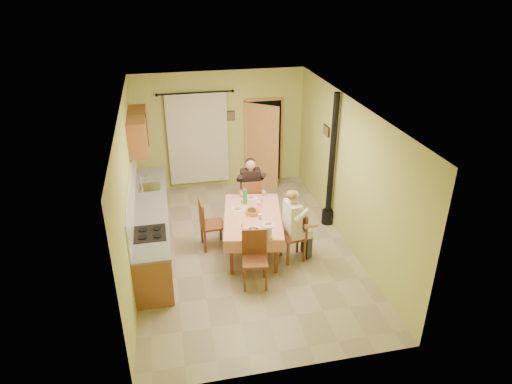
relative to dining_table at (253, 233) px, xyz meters
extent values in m
cube|color=tan|center=(-0.15, 0.07, -0.38)|extent=(4.00, 6.00, 0.01)
cube|color=#CAD26C|center=(-0.15, 3.07, 1.02)|extent=(4.00, 0.04, 2.80)
cube|color=#CAD26C|center=(-0.15, -2.93, 1.02)|extent=(4.00, 0.04, 2.80)
cube|color=#CAD26C|center=(-2.15, 0.07, 1.02)|extent=(0.04, 6.00, 2.80)
cube|color=#CAD26C|center=(1.85, 0.07, 1.02)|extent=(0.04, 6.00, 2.80)
cube|color=white|center=(-0.15, 0.07, 2.42)|extent=(4.00, 6.00, 0.04)
cube|color=brown|center=(-1.85, 0.47, 0.06)|extent=(0.60, 3.60, 0.88)
cube|color=gray|center=(-1.85, 0.47, 0.52)|extent=(0.64, 3.64, 0.04)
cube|color=white|center=(-2.14, 0.47, 0.85)|extent=(0.02, 3.60, 0.66)
cube|color=silver|center=(-1.85, 1.27, 0.53)|extent=(0.42, 0.42, 0.03)
cube|color=black|center=(-1.85, -0.53, 0.54)|extent=(0.52, 0.56, 0.02)
cube|color=black|center=(-1.55, -0.53, 0.07)|extent=(0.01, 0.55, 0.55)
cube|color=brown|center=(-1.97, 1.77, 1.57)|extent=(0.35, 1.40, 0.70)
cylinder|color=black|center=(-0.70, 2.95, 1.97)|extent=(1.70, 0.04, 0.04)
cube|color=silver|center=(-0.70, 2.97, 0.87)|extent=(1.40, 0.06, 2.20)
cube|color=black|center=(0.90, 3.05, 0.65)|extent=(0.84, 0.03, 2.06)
cube|color=tan|center=(0.45, 3.04, 0.65)|extent=(0.06, 0.06, 2.12)
cube|color=tan|center=(1.35, 3.04, 0.65)|extent=(0.06, 0.06, 2.12)
cube|color=tan|center=(0.90, 3.04, 1.71)|extent=(0.96, 0.06, 0.06)
cube|color=tan|center=(0.82, 2.79, 0.64)|extent=(0.68, 0.52, 2.04)
cube|color=#E6927A|center=(0.00, 0.00, 0.36)|extent=(1.33, 1.89, 0.04)
cube|color=#E6927A|center=(-0.15, -0.86, 0.25)|extent=(1.03, 0.20, 0.22)
cube|color=#E6927A|center=(0.15, 0.86, 0.25)|extent=(1.03, 0.20, 0.22)
cube|color=#E6927A|center=(-0.51, 0.09, 0.25)|extent=(0.32, 1.71, 0.22)
cube|color=#E6927A|center=(0.51, -0.09, 0.25)|extent=(0.32, 1.71, 0.22)
cylinder|color=white|center=(0.11, 0.68, 0.39)|extent=(0.25, 0.25, 0.02)
ellipsoid|color=#CC7233|center=(0.11, 0.68, 0.41)|extent=(0.12, 0.12, 0.05)
cylinder|color=white|center=(-0.10, -0.58, 0.39)|extent=(0.25, 0.25, 0.02)
ellipsoid|color=#CC7233|center=(-0.10, -0.58, 0.41)|extent=(0.12, 0.12, 0.05)
cylinder|color=white|center=(0.20, -0.42, 0.39)|extent=(0.25, 0.25, 0.02)
ellipsoid|color=#CC7233|center=(0.20, -0.42, 0.41)|extent=(0.12, 0.12, 0.05)
cylinder|color=white|center=(-0.23, 0.26, 0.39)|extent=(0.25, 0.25, 0.02)
ellipsoid|color=#CC7233|center=(-0.23, 0.26, 0.41)|extent=(0.12, 0.12, 0.05)
cylinder|color=orange|center=(0.01, 0.05, 0.42)|extent=(0.26, 0.26, 0.08)
cylinder|color=white|center=(-0.10, -0.54, 0.39)|extent=(0.28, 0.28, 0.02)
cube|color=tan|center=(-0.09, -0.51, 0.41)|extent=(0.06, 0.07, 0.03)
cube|color=tan|center=(-0.12, -0.48, 0.41)|extent=(0.07, 0.05, 0.03)
cube|color=tan|center=(-0.10, -0.53, 0.41)|extent=(0.07, 0.06, 0.03)
cylinder|color=silver|center=(0.10, -0.15, 0.43)|extent=(0.07, 0.07, 0.10)
cylinder|color=silver|center=(0.19, 0.29, 0.43)|extent=(0.07, 0.07, 0.10)
cylinder|color=white|center=(0.11, -0.83, 0.50)|extent=(0.11, 0.11, 0.22)
cylinder|color=silver|center=(0.11, -0.83, 0.53)|extent=(0.02, 0.02, 0.30)
cube|color=brown|center=(0.19, 1.09, 0.10)|extent=(0.45, 0.45, 0.04)
cube|color=brown|center=(0.18, 0.89, 0.37)|extent=(0.44, 0.05, 0.50)
cube|color=brown|center=(-0.18, -1.05, 0.10)|extent=(0.48, 0.48, 0.04)
cube|color=brown|center=(-0.15, -0.86, 0.36)|extent=(0.42, 0.10, 0.48)
cube|color=brown|center=(0.67, -0.44, 0.10)|extent=(0.43, 0.43, 0.04)
cube|color=brown|center=(0.84, -0.41, 0.34)|extent=(0.09, 0.39, 0.44)
cube|color=brown|center=(-0.72, 0.29, 0.10)|extent=(0.46, 0.46, 0.04)
cube|color=brown|center=(-0.92, 0.27, 0.37)|extent=(0.07, 0.44, 0.50)
cube|color=black|center=(0.18, 0.99, 0.18)|extent=(0.37, 0.41, 0.16)
cube|color=black|center=(0.19, 1.12, 0.53)|extent=(0.41, 0.23, 0.54)
sphere|color=tan|center=(0.19, 1.11, 0.92)|extent=(0.21, 0.21, 0.21)
ellipsoid|color=black|center=(0.19, 1.15, 0.96)|extent=(0.21, 0.21, 0.16)
cube|color=white|center=(0.76, -0.42, 0.18)|extent=(0.44, 0.41, 0.16)
cube|color=white|center=(0.64, -0.44, 0.53)|extent=(0.27, 0.42, 0.54)
sphere|color=tan|center=(0.65, -0.44, 0.92)|extent=(0.21, 0.21, 0.21)
ellipsoid|color=olive|center=(0.61, -0.44, 0.96)|extent=(0.21, 0.21, 0.16)
cylinder|color=black|center=(1.75, 0.67, 1.02)|extent=(0.12, 0.12, 2.80)
cylinder|color=black|center=(1.75, 0.67, -0.23)|extent=(0.24, 0.24, 0.30)
cube|color=black|center=(0.10, 3.04, 1.37)|extent=(0.19, 0.03, 0.23)
cube|color=brown|center=(1.82, 1.27, 1.47)|extent=(0.03, 0.31, 0.21)
camera|label=1|loc=(-1.47, -7.21, 4.55)|focal=32.00mm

